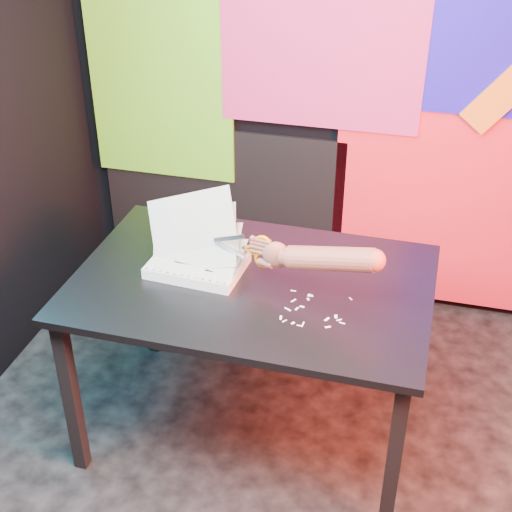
% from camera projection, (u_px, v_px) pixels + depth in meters
% --- Properties ---
extents(room, '(3.01, 3.01, 2.71)m').
position_uv_depth(room, '(315.00, 185.00, 1.97)').
color(room, black).
rests_on(room, ground).
extents(backdrop, '(2.88, 0.05, 2.08)m').
position_uv_depth(backdrop, '(383.00, 131.00, 3.37)').
color(backdrop, red).
rests_on(backdrop, ground).
extents(work_table, '(1.33, 0.89, 0.75)m').
position_uv_depth(work_table, '(252.00, 297.00, 2.69)').
color(work_table, black).
rests_on(work_table, ground).
extents(printout_stack, '(0.41, 0.28, 0.33)m').
position_uv_depth(printout_stack, '(197.00, 262.00, 2.70)').
color(printout_stack, white).
rests_on(printout_stack, work_table).
extents(scissors, '(0.23, 0.05, 0.13)m').
position_uv_depth(scissors, '(259.00, 251.00, 2.55)').
color(scissors, silver).
rests_on(scissors, printout_stack).
extents(hand_forearm, '(0.48, 0.14, 0.17)m').
position_uv_depth(hand_forearm, '(321.00, 258.00, 2.45)').
color(hand_forearm, brown).
rests_on(hand_forearm, work_table).
extents(paper_clippings, '(0.23, 0.22, 0.00)m').
position_uv_depth(paper_clippings, '(310.00, 311.00, 2.48)').
color(paper_clippings, white).
rests_on(paper_clippings, work_table).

